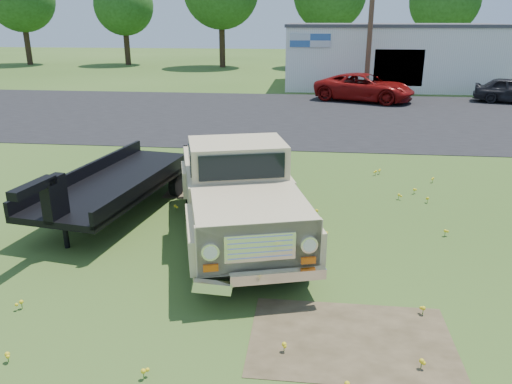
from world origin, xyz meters
TOP-DOWN VIEW (x-y plane):
  - ground at (0.00, 0.00)m, footprint 140.00×140.00m
  - asphalt_lot at (0.00, 15.00)m, footprint 90.00×14.00m
  - dirt_patch_a at (1.50, -3.00)m, footprint 3.00×2.00m
  - dirt_patch_b at (-2.00, 3.50)m, footprint 2.20×1.60m
  - commercial_building at (6.00, 26.99)m, footprint 14.20×8.20m
  - utility_pole_mid at (4.00, 22.00)m, footprint 1.60×0.30m
  - treeline_b at (-18.00, 41.00)m, footprint 5.76×5.76m
  - treeline_e at (12.00, 39.00)m, footprint 6.08×6.08m
  - vintage_pickup_truck at (-0.70, 0.42)m, footprint 3.85×6.35m
  - flatbed_trailer at (-3.81, 1.82)m, footprint 2.95×6.31m
  - red_pickup at (3.69, 19.84)m, footprint 6.08×4.38m

SIDE VIEW (x-z plane):
  - ground at x=0.00m, z-range 0.00..0.00m
  - asphalt_lot at x=0.00m, z-range -0.01..0.01m
  - dirt_patch_a at x=1.50m, z-range -0.01..0.01m
  - dirt_patch_b at x=-2.00m, z-range -0.01..0.01m
  - red_pickup at x=3.69m, z-range 0.00..1.54m
  - flatbed_trailer at x=-3.81m, z-range 0.00..1.66m
  - vintage_pickup_truck at x=-0.70m, z-range 0.00..2.16m
  - commercial_building at x=6.00m, z-range 0.03..4.18m
  - utility_pole_mid at x=4.00m, z-range 0.10..9.10m
  - treeline_b at x=-18.00m, z-range 1.38..9.95m
  - treeline_e at x=12.00m, z-range 1.46..10.51m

